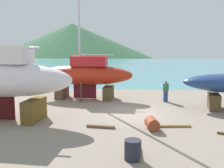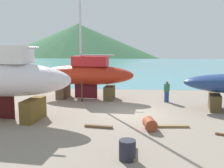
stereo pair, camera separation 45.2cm
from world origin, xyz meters
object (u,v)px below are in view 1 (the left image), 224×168
(worker, at_px, (166,91))
(sailboat_large_starboard, at_px, (85,75))
(barrel_rust_far, at_px, (152,124))
(barrel_tipped_left, at_px, (133,150))

(worker, bearing_deg, sailboat_large_starboard, -145.69)
(barrel_rust_far, bearing_deg, sailboat_large_starboard, 121.28)
(barrel_rust_far, bearing_deg, barrel_tipped_left, -105.86)
(sailboat_large_starboard, height_order, worker, sailboat_large_starboard)
(barrel_rust_far, height_order, barrel_tipped_left, barrel_tipped_left)
(barrel_rust_far, bearing_deg, worker, 76.53)
(barrel_tipped_left, bearing_deg, sailboat_large_starboard, 107.73)
(sailboat_large_starboard, xyz_separation_m, worker, (6.56, -0.84, -1.16))
(worker, bearing_deg, barrel_tipped_left, -62.72)
(worker, distance_m, barrel_rust_far, 7.36)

